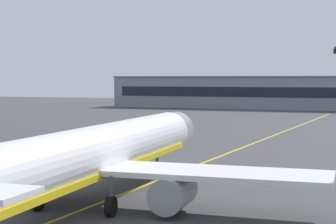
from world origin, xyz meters
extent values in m
cube|color=yellow|center=(0.00, 30.00, 0.00)|extent=(9.28, 179.79, 0.01)
cylinder|color=white|center=(-1.13, 9.86, 3.50)|extent=(5.80, 36.16, 3.80)
cone|color=white|center=(-2.21, 29.13, 3.50)|extent=(3.75, 2.80, 3.61)
cube|color=gold|center=(-1.13, 9.86, 2.46)|extent=(5.57, 33.28, 0.44)
cube|color=black|center=(-2.10, 27.24, 4.17)|extent=(2.91, 1.26, 0.60)
cube|color=white|center=(-1.17, 10.46, 2.65)|extent=(32.22, 6.58, 0.36)
cylinder|color=gray|center=(-7.30, 9.12, 1.43)|extent=(2.50, 3.72, 2.30)
cylinder|color=black|center=(-7.41, 10.96, 1.43)|extent=(1.96, 0.29, 1.95)
cylinder|color=gray|center=(5.08, 9.81, 1.43)|extent=(2.50, 3.72, 2.30)
cylinder|color=black|center=(4.98, 11.66, 1.43)|extent=(1.96, 0.29, 1.95)
cylinder|color=#4C4C51|center=(-1.94, 24.34, 1.48)|extent=(0.24, 0.24, 1.60)
cylinder|color=black|center=(-1.94, 24.34, 0.45)|extent=(0.45, 0.92, 0.90)
cylinder|color=#4C4C51|center=(-3.62, 7.72, 1.77)|extent=(0.24, 0.24, 1.60)
cylinder|color=black|center=(-3.62, 7.72, 0.65)|extent=(0.47, 1.32, 1.30)
cylinder|color=#4C4C51|center=(1.57, 8.01, 1.77)|extent=(0.24, 0.24, 1.60)
cylinder|color=black|center=(1.57, 8.01, 0.65)|extent=(0.47, 1.32, 1.30)
cone|color=orange|center=(0.23, 26.89, 0.28)|extent=(0.36, 0.36, 0.55)
cylinder|color=white|center=(0.23, 26.89, 0.30)|extent=(0.23, 0.23, 0.07)
cube|color=orange|center=(0.23, 26.89, 0.01)|extent=(0.44, 0.44, 0.03)
camera|label=1|loc=(17.66, -23.69, 8.69)|focal=61.01mm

